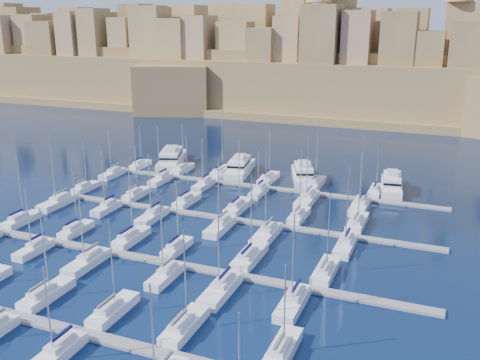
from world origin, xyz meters
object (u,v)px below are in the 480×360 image
at_px(sailboat_2, 46,294).
at_px(motor_yacht_b, 240,167).
at_px(motor_yacht_d, 392,184).
at_px(sailboat_4, 184,326).
at_px(motor_yacht_c, 303,174).
at_px(motor_yacht_a, 172,158).

bearing_deg(sailboat_2, motor_yacht_b, 88.51).
bearing_deg(motor_yacht_d, sailboat_2, -119.91).
xyz_separation_m(sailboat_4, motor_yacht_d, (17.67, 69.19, 0.98)).
distance_m(sailboat_2, motor_yacht_b, 69.78).
bearing_deg(motor_yacht_b, sailboat_2, -91.49).
distance_m(sailboat_4, motor_yacht_d, 71.41).
bearing_deg(motor_yacht_c, sailboat_4, -87.13).
relative_size(sailboat_2, motor_yacht_d, 0.89).
height_order(sailboat_2, motor_yacht_c, sailboat_2).
distance_m(sailboat_4, motor_yacht_b, 72.64).
distance_m(motor_yacht_a, motor_yacht_c, 37.59).
bearing_deg(sailboat_2, motor_yacht_a, 104.87).
bearing_deg(sailboat_4, motor_yacht_b, 106.26).
bearing_deg(sailboat_2, sailboat_4, 0.05).
bearing_deg(sailboat_4, motor_yacht_a, 119.97).
relative_size(sailboat_4, motor_yacht_b, 0.84).
bearing_deg(motor_yacht_b, sailboat_4, -73.74).
bearing_deg(motor_yacht_c, sailboat_2, -105.00).
bearing_deg(motor_yacht_d, sailboat_4, -104.33).
xyz_separation_m(motor_yacht_a, motor_yacht_d, (58.72, -2.00, 0.00)).
relative_size(motor_yacht_a, motor_yacht_b, 1.19).
xyz_separation_m(sailboat_2, motor_yacht_b, (1.81, 69.75, 0.98)).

